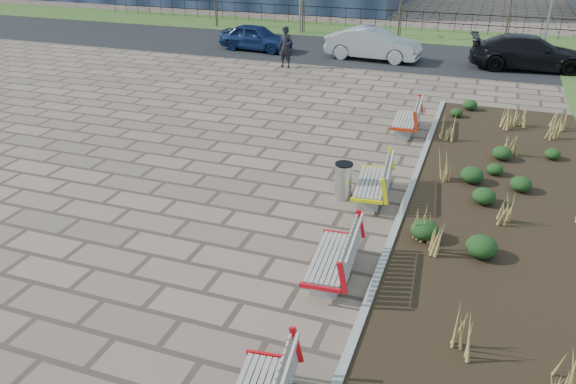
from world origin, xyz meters
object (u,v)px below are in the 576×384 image
(car_silver, at_px, (373,44))
(car_black, at_px, (529,53))
(litter_bin, at_px, (343,181))
(bench_c, at_px, (371,181))
(pedestrian, at_px, (286,47))
(bench_b, at_px, (331,255))
(bench_d, at_px, (405,117))
(car_blue, at_px, (256,37))

(car_silver, bearing_deg, car_black, -82.05)
(litter_bin, distance_m, car_silver, 15.92)
(bench_c, bearing_deg, car_black, 69.98)
(pedestrian, relative_size, car_silver, 0.41)
(bench_b, distance_m, litter_bin, 3.58)
(pedestrian, bearing_deg, car_black, 23.06)
(bench_c, xyz_separation_m, litter_bin, (-0.68, -0.21, -0.03))
(bench_d, height_order, car_blue, car_blue)
(bench_b, xyz_separation_m, car_black, (4.08, 19.69, 0.30))
(litter_bin, height_order, car_blue, car_blue)
(bench_b, relative_size, car_black, 0.39)
(litter_bin, xyz_separation_m, car_blue, (-9.02, 15.76, 0.23))
(car_silver, bearing_deg, litter_bin, -166.35)
(car_blue, height_order, car_silver, car_silver)
(bench_c, height_order, car_silver, car_silver)
(bench_c, xyz_separation_m, car_silver, (-3.27, 15.49, 0.30))
(car_silver, bearing_deg, car_blue, 93.79)
(car_blue, xyz_separation_m, car_silver, (6.43, -0.06, 0.10))
(bench_c, height_order, bench_d, same)
(bench_c, height_order, pedestrian, pedestrian)
(bench_d, bearing_deg, pedestrian, 130.44)
(bench_c, xyz_separation_m, pedestrian, (-6.89, 12.52, 0.46))
(car_silver, height_order, car_black, car_black)
(car_silver, bearing_deg, bench_b, -166.07)
(bench_b, relative_size, car_blue, 0.52)
(bench_c, relative_size, pedestrian, 1.09)
(litter_bin, bearing_deg, car_black, 73.61)
(car_silver, xyz_separation_m, car_black, (7.35, 0.47, 0.00))
(pedestrian, bearing_deg, litter_bin, -58.33)
(bench_c, bearing_deg, car_silver, 96.22)
(pedestrian, xyz_separation_m, car_silver, (3.63, 2.97, -0.16))
(bench_d, bearing_deg, car_silver, 104.47)
(pedestrian, bearing_deg, bench_d, -40.54)
(bench_b, distance_m, bench_d, 9.07)
(bench_d, height_order, litter_bin, bench_d)
(bench_c, relative_size, bench_d, 1.00)
(bench_b, height_order, car_blue, car_blue)
(car_silver, relative_size, car_black, 0.88)
(bench_b, bearing_deg, car_blue, 112.70)
(bench_c, distance_m, litter_bin, 0.71)
(pedestrian, xyz_separation_m, car_black, (10.97, 3.44, -0.16))
(pedestrian, bearing_deg, car_silver, 44.98)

